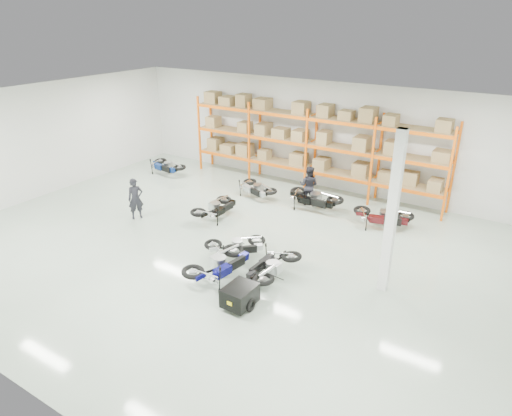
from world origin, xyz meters
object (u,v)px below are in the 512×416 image
Objects in this scene: moto_back_a at (166,163)px; moto_back_b at (256,186)px; trailer at (240,295)px; moto_black_far_left at (216,205)px; moto_touring_right at (272,262)px; person_left at (136,199)px; moto_blue_centre at (220,260)px; moto_back_c at (313,195)px; moto_back_d at (383,213)px; moto_silver_left at (236,243)px; person_back at (309,186)px.

moto_back_a reaches higher than moto_back_b.
moto_black_far_left is at bearing 134.62° from trailer.
moto_touring_right is 6.43m from person_left.
moto_blue_centre is 1.31× the size of trailer.
moto_back_b is at bearing -81.60° from moto_back_a.
moto_back_c is at bearing -65.90° from moto_back_b.
moto_back_d is (1.57, 5.05, 0.00)m from moto_touring_right.
moto_touring_right is (1.26, 0.75, -0.04)m from moto_blue_centre.
moto_touring_right is 5.29m from moto_back_d.
moto_blue_centre is at bearing 149.18° from moto_silver_left.
person_back reaches higher than moto_back_a.
moto_back_a is (-7.26, 4.74, 0.03)m from moto_silver_left.
moto_back_b is at bearing 120.83° from trailer.
person_left is at bearing 159.45° from trailer.
moto_blue_centre is 6.31m from person_back.
moto_back_a is 7.62m from moto_back_c.
trailer is 11.17m from moto_back_a.
moto_touring_right is 10.27m from moto_back_a.
moto_blue_centre is at bearing -135.91° from moto_back_b.
moto_touring_right is 5.33m from moto_back_c.
moto_back_d reaches higher than trailer.
moto_blue_centre is at bearing -177.64° from moto_back_c.
moto_back_d is at bearing -80.61° from moto_back_a.
moto_blue_centre is at bearing 147.60° from trailer.
moto_back_c reaches higher than moto_black_far_left.
moto_black_far_left is 5.67m from moto_back_a.
person_left reaches higher than moto_touring_right.
moto_back_a is at bearing -6.18° from person_back.
moto_touring_right is at bearing -122.52° from moto_back_b.
person_left is (-5.15, -4.23, 0.17)m from moto_back_c.
moto_back_d reaches higher than moto_touring_right.
moto_back_a is 1.11× the size of person_back.
moto_blue_centre is 9.65m from moto_back_a.
moto_touring_right is 1.23× the size of trailer.
moto_blue_centre is 5.37m from person_left.
moto_blue_centre is 6.45m from moto_back_d.
moto_black_far_left is (-2.29, 2.01, 0.03)m from moto_silver_left.
moto_touring_right is 1.02× the size of moto_back_a.
trailer is 6.90m from moto_back_c.
trailer is at bearing 153.29° from moto_back_d.
moto_silver_left is 0.92× the size of moto_touring_right.
person_left is (2.48, -4.27, 0.23)m from moto_back_a.
moto_silver_left is 0.95× the size of moto_back_a.
moto_back_b is at bearing -89.60° from moto_black_far_left.
person_left is at bearing 103.83° from moto_back_d.
moto_back_b is at bearing -0.47° from person_left.
moto_blue_centre reaches higher than moto_silver_left.
moto_blue_centre is at bearing -76.64° from person_left.
moto_black_far_left is 1.04× the size of moto_back_b.
moto_blue_centre is 1.47m from moto_touring_right.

